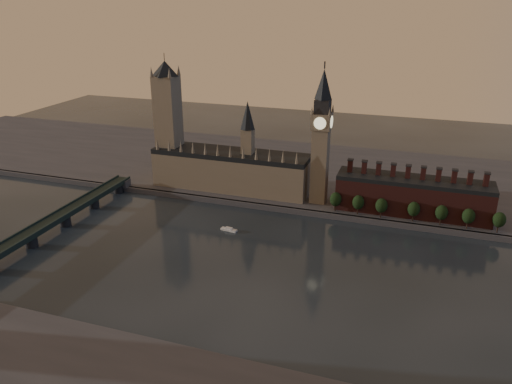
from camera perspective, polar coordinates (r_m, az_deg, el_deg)
ground at (r=302.51m, az=0.81°, el=-9.15°), size 900.00×900.00×0.00m
north_bank at (r=459.16m, az=7.62°, el=1.98°), size 900.00×182.00×4.00m
palace_of_westminster at (r=411.98m, az=-2.83°, el=2.73°), size 130.00×30.30×74.00m
victoria_tower at (r=424.53m, az=-10.00°, el=8.26°), size 24.00×24.00×108.00m
big_ben at (r=377.23m, az=7.46°, el=6.38°), size 15.00×15.00×107.00m
chimney_block at (r=383.07m, az=17.48°, el=-0.38°), size 110.00×25.00×37.00m
embankment_tree_0 at (r=374.69m, az=9.10°, el=-0.83°), size 8.60×8.60×14.88m
embankment_tree_1 at (r=372.16m, az=11.61°, el=-1.16°), size 8.60×8.60×14.88m
embankment_tree_2 at (r=370.25m, az=14.15°, el=-1.51°), size 8.60×8.60×14.88m
embankment_tree_3 at (r=370.45m, az=17.59°, el=-1.88°), size 8.60×8.60×14.88m
embankment_tree_4 at (r=370.96m, az=20.44°, el=-2.22°), size 8.60×8.60×14.88m
embankment_tree_5 at (r=371.96m, az=23.12°, el=-2.55°), size 8.60×8.60×14.88m
embankment_tree_6 at (r=374.64m, az=26.04°, el=-2.87°), size 8.60×8.60×14.88m
westminster_bridge at (r=369.26m, az=-22.93°, el=-3.73°), size 14.00×200.00×11.55m
river_boat at (r=352.46m, az=-3.12°, el=-4.30°), size 12.33×5.11×2.39m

